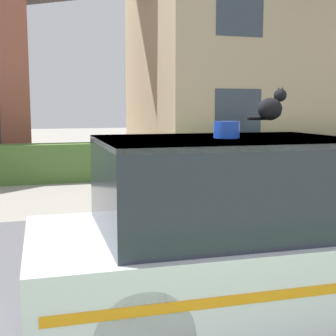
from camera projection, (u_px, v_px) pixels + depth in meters
road_strip at (150, 277)px, 4.98m from camera, size 28.00×5.91×0.01m
garden_hedge at (106, 161)px, 11.68m from camera, size 14.81×0.69×0.92m
police_car at (249, 234)px, 3.91m from camera, size 3.88×1.74×1.68m
cat at (272, 107)px, 3.99m from camera, size 0.32×0.18×0.28m
house_right at (258, 41)px, 16.49m from camera, size 8.60×6.80×8.08m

